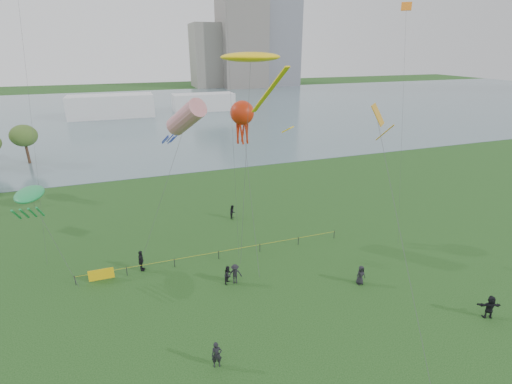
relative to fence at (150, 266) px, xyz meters
name	(u,v)px	position (x,y,z in m)	size (l,w,h in m)	color
ground_plane	(312,376)	(8.17, -14.46, -0.55)	(400.00, 400.00, 0.00)	#163B12
lake	(156,112)	(8.17, 85.54, -0.53)	(400.00, 120.00, 0.08)	slate
building_mid	(242,44)	(54.17, 147.54, 18.45)	(20.00, 20.00, 38.00)	slate
building_low	(210,56)	(40.17, 153.54, 13.45)	(16.00, 18.00, 28.00)	slate
pavilion_left	(111,106)	(-3.83, 80.54, 2.45)	(22.00, 8.00, 6.00)	silver
pavilion_right	(204,102)	(22.17, 83.54, 1.95)	(18.00, 7.00, 5.00)	silver
fence	(150,266)	(0.00, 0.00, 0.00)	(24.07, 0.07, 1.05)	black
spectator_a	(228,275)	(5.97, -3.84, 0.23)	(0.76, 0.60, 1.57)	black
spectator_b	(235,274)	(6.51, -4.04, 0.31)	(1.12, 0.65, 1.74)	black
spectator_c	(141,261)	(-0.63, 0.41, 0.40)	(1.12, 0.46, 1.91)	black
spectator_d	(361,275)	(16.14, -7.51, 0.27)	(0.81, 0.52, 1.65)	black
spectator_e	(490,307)	(22.47, -14.02, 0.34)	(1.67, 0.53, 1.80)	black
spectator_f	(217,355)	(3.07, -11.88, 0.32)	(0.64, 0.42, 1.74)	black
spectator_g	(233,212)	(9.70, 7.94, 0.24)	(0.77, 0.60, 1.58)	black
kite_stingray	(251,58)	(10.08, 2.25, 16.72)	(5.19, 10.10, 17.75)	#3F3F42
kite_windsock	(186,118)	(4.76, 5.00, 11.61)	(7.17, 5.27, 14.09)	#3F3F42
kite_creature	(29,195)	(-8.48, 3.32, 6.48)	(3.97, 5.81, 7.45)	#3F3F42
kite_octopus	(242,114)	(9.94, 4.56, 11.76)	(2.43, 9.68, 13.52)	#3F3F42
kite_delta	(380,126)	(15.00, -9.16, 12.84)	(3.35, 12.13, 14.71)	#3F3F42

